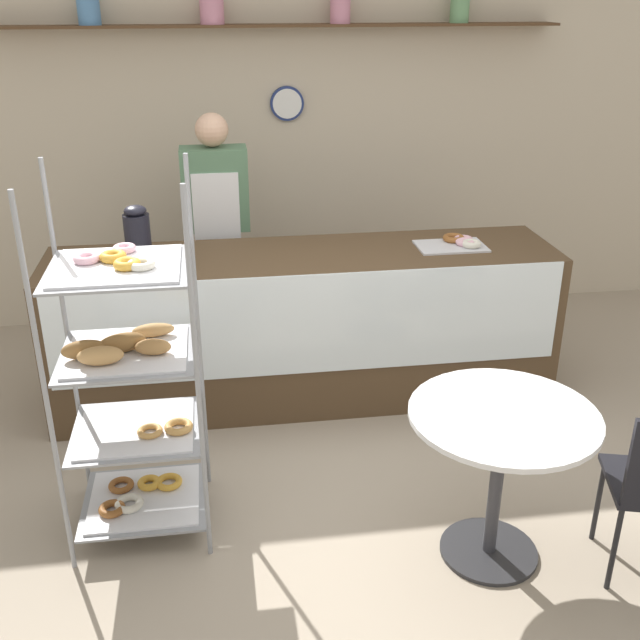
{
  "coord_description": "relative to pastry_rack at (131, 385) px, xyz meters",
  "views": [
    {
      "loc": [
        -0.52,
        -3.16,
        2.39
      ],
      "look_at": [
        0.0,
        0.35,
        0.8
      ],
      "focal_mm": 42.0,
      "sensor_mm": 36.0,
      "label": 1
    }
  ],
  "objects": [
    {
      "name": "display_counter",
      "position": [
        0.93,
        1.14,
        -0.29
      ],
      "size": [
        3.05,
        0.72,
        0.94
      ],
      "color": "#4C3823",
      "rests_on": "ground_plane"
    },
    {
      "name": "pastry_rack",
      "position": [
        0.0,
        0.0,
        0.0
      ],
      "size": [
        0.63,
        0.58,
        1.73
      ],
      "color": "gray",
      "rests_on": "ground_plane"
    },
    {
      "name": "coffee_carafe",
      "position": [
        -0.01,
        1.05,
        0.36
      ],
      "size": [
        0.15,
        0.15,
        0.35
      ],
      "color": "black",
      "rests_on": "display_counter"
    },
    {
      "name": "back_wall",
      "position": [
        0.93,
        2.54,
        0.61
      ],
      "size": [
        10.0,
        0.3,
        2.7
      ],
      "color": "beige",
      "rests_on": "ground_plane"
    },
    {
      "name": "ground_plane",
      "position": [
        0.93,
        0.13,
        -0.76
      ],
      "size": [
        14.0,
        14.0,
        0.0
      ],
      "primitive_type": "plane",
      "color": "gray"
    },
    {
      "name": "cafe_table",
      "position": [
        1.58,
        -0.46,
        -0.19
      ],
      "size": [
        0.81,
        0.81,
        0.75
      ],
      "color": "#262628",
      "rests_on": "ground_plane"
    },
    {
      "name": "person_worker",
      "position": [
        0.43,
        1.74,
        0.16
      ],
      "size": [
        0.42,
        0.23,
        1.68
      ],
      "color": "#282833",
      "rests_on": "ground_plane"
    },
    {
      "name": "donut_tray_counter",
      "position": [
        1.88,
        1.15,
        0.21
      ],
      "size": [
        0.42,
        0.28,
        0.05
      ],
      "color": "silver",
      "rests_on": "display_counter"
    }
  ]
}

